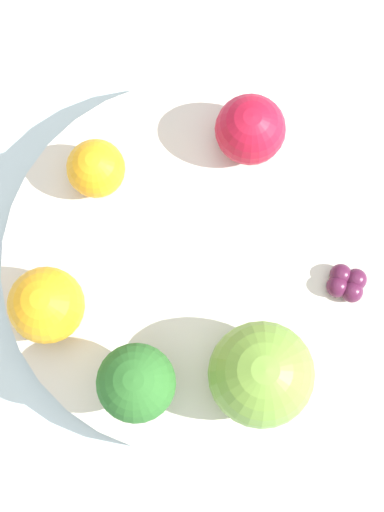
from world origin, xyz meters
TOP-DOWN VIEW (x-y plane):
  - ground_plane at (0.00, 0.00)m, footprint 6.00×6.00m
  - table_surface at (0.00, 0.00)m, footprint 1.20×1.20m
  - bowl at (0.00, 0.00)m, footprint 0.25×0.25m
  - broccoli at (0.06, -0.07)m, footprint 0.05×0.05m
  - apple_red at (-0.05, 0.07)m, footprint 0.05×0.05m
  - apple_green at (0.09, 0.00)m, footprint 0.06×0.06m
  - orange_front at (-0.01, -0.09)m, footprint 0.05×0.05m
  - orange_back at (-0.08, -0.03)m, footprint 0.04×0.04m
  - grape_cluster at (0.06, 0.08)m, footprint 0.03×0.03m

SIDE VIEW (x-z plane):
  - ground_plane at x=0.00m, z-range 0.00..0.00m
  - table_surface at x=0.00m, z-range 0.00..0.02m
  - bowl at x=0.00m, z-range 0.02..0.05m
  - grape_cluster at x=0.06m, z-range 0.05..0.06m
  - orange_back at x=-0.08m, z-range 0.05..0.09m
  - apple_red at x=-0.05m, z-range 0.05..0.10m
  - orange_front at x=-0.01m, z-range 0.05..0.10m
  - apple_green at x=0.09m, z-range 0.05..0.11m
  - broccoli at x=0.06m, z-range 0.05..0.12m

